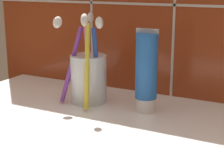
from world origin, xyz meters
TOP-DOWN VIEW (x-y plane):
  - sink_counter at (0.00, 0.00)cm, footprint 76.18×39.84cm
  - toothbrush_cup at (-11.40, 8.15)cm, footprint 9.68×14.30cm
  - toothpaste_tube at (0.84, 8.16)cm, footprint 4.18×3.98cm

SIDE VIEW (x-z plane):
  - sink_counter at x=0.00cm, z-range 0.00..2.00cm
  - toothbrush_cup at x=-11.40cm, z-range -1.56..16.58cm
  - toothpaste_tube at x=0.84cm, z-range 1.95..17.25cm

